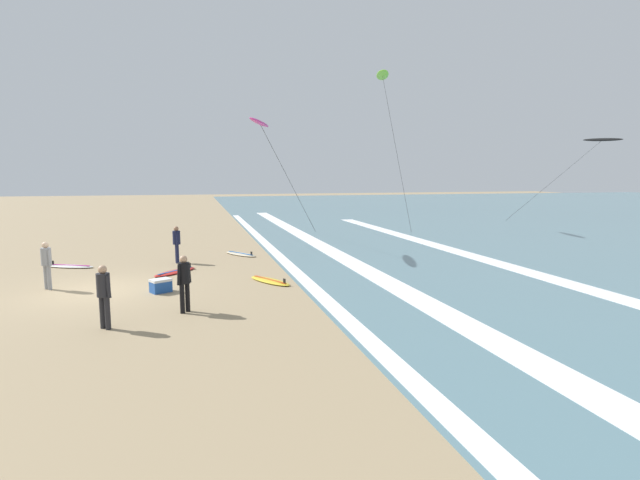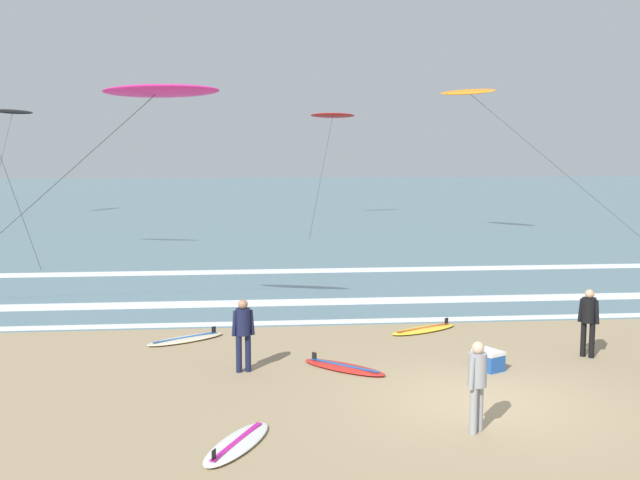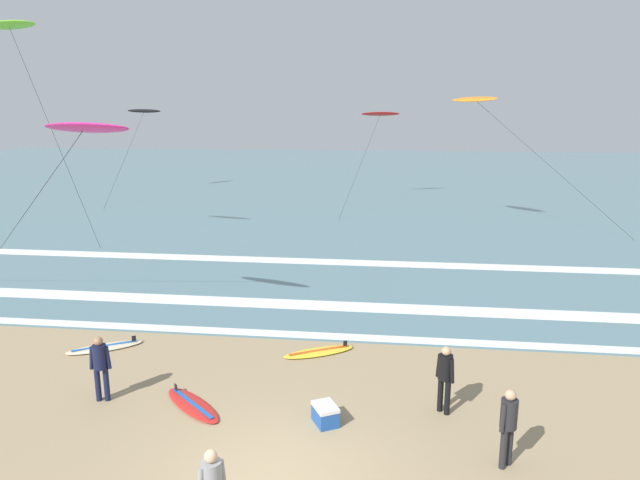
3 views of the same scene
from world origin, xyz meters
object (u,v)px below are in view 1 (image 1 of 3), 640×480
object	(u,v)px
surfer_foreground_main	(46,261)
surfboard_foreground_flat	(270,281)
cooler_box	(161,286)
kite_black_mid_center	(602,140)
surfboard_near_water	(241,254)
surfer_left_near	(177,241)
surfer_left_far	(184,278)
surfboard_right_spare	(175,272)
surfer_mid_group	(104,291)
surfboard_left_pile	(70,266)
kite_lime_low_near	(383,76)
kite_magenta_far_right	(260,123)

from	to	relation	value
surfer_foreground_main	surfboard_foreground_flat	bearing A→B (deg)	84.12
cooler_box	kite_black_mid_center	bearing A→B (deg)	118.68
surfboard_near_water	surfer_left_near	bearing A→B (deg)	-62.90
surfboard_foreground_flat	cooler_box	bearing A→B (deg)	-80.61
surfboard_near_water	cooler_box	distance (m)	7.52
surfer_left_far	surfboard_right_spare	distance (m)	5.84
surfboard_foreground_flat	cooler_box	xyz separation A→B (m)	(0.61, -3.66, 0.18)
surfer_left_far	surfboard_near_water	size ratio (longest dim) A/B	0.76
surfboard_near_water	surfer_mid_group	bearing A→B (deg)	-22.43
surfboard_left_pile	kite_black_mid_center	world-z (taller)	kite_black_mid_center
surfer_foreground_main	kite_black_mid_center	world-z (taller)	kite_black_mid_center
kite_black_mid_center	cooler_box	size ratio (longest dim) A/B	15.74
surfer_left_near	kite_black_mid_center	bearing A→B (deg)	112.07
surfboard_foreground_flat	kite_lime_low_near	world-z (taller)	kite_lime_low_near
surfboard_left_pile	surfer_left_far	bearing A→B (deg)	30.21
surfer_left_far	kite_black_mid_center	world-z (taller)	kite_black_mid_center
surfer_left_far	kite_magenta_far_right	xyz separation A→B (m)	(-10.05, 3.51, 5.27)
surfer_mid_group	surfer_left_near	size ratio (longest dim) A/B	1.00
surfer_left_far	surfboard_left_pile	bearing A→B (deg)	-149.79
surfer_mid_group	surfboard_near_water	bearing A→B (deg)	157.57
surfer_mid_group	cooler_box	distance (m)	3.85
surfboard_right_spare	surfboard_near_water	bearing A→B (deg)	141.85
surfer_foreground_main	kite_magenta_far_right	xyz separation A→B (m)	(-6.08, 7.96, 5.27)
surfer_left_far	surfboard_foreground_flat	xyz separation A→B (m)	(-3.21, 2.86, -0.91)
surfer_mid_group	surfboard_left_pile	size ratio (longest dim) A/B	0.74
kite_magenta_far_right	surfer_left_near	bearing A→B (deg)	-62.01
surfboard_near_water	kite_lime_low_near	world-z (taller)	kite_lime_low_near
surfer_left_near	kite_black_mid_center	xyz separation A→B (m)	(-14.72, 36.31, 5.91)
surfer_left_far	surfer_left_near	distance (m)	7.96
surfer_foreground_main	surfboard_near_water	distance (m)	8.80
surfboard_right_spare	surfer_mid_group	bearing A→B (deg)	-11.94
surfer_left_near	surfboard_left_pile	bearing A→B (deg)	-91.45
surfer_left_near	cooler_box	bearing A→B (deg)	-3.91
surfer_left_near	surfboard_foreground_flat	world-z (taller)	surfer_left_near
surfboard_foreground_flat	kite_black_mid_center	distance (m)	38.92
surfer_mid_group	kite_lime_low_near	world-z (taller)	kite_lime_low_near
surfboard_right_spare	cooler_box	distance (m)	3.17
surfer_left_near	surfboard_near_water	size ratio (longest dim) A/B	0.76
surfboard_near_water	surfboard_foreground_flat	bearing A→B (deg)	4.17
surfboard_right_spare	kite_black_mid_center	world-z (taller)	kite_black_mid_center
surfboard_right_spare	surfboard_foreground_flat	bearing A→B (deg)	52.60
surfer_foreground_main	surfboard_right_spare	world-z (taller)	surfer_foreground_main
surfer_mid_group	kite_black_mid_center	bearing A→B (deg)	122.09
surfer_foreground_main	cooler_box	world-z (taller)	surfer_foreground_main
surfer_left_far	surfboard_foreground_flat	distance (m)	4.40
surfer_mid_group	surfboard_near_water	world-z (taller)	surfer_mid_group
kite_black_mid_center	surfer_left_near	bearing A→B (deg)	-67.93
surfer_mid_group	surfer_foreground_main	distance (m)	5.60
kite_magenta_far_right	cooler_box	bearing A→B (deg)	-30.09
surfer_left_near	kite_black_mid_center	distance (m)	39.62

